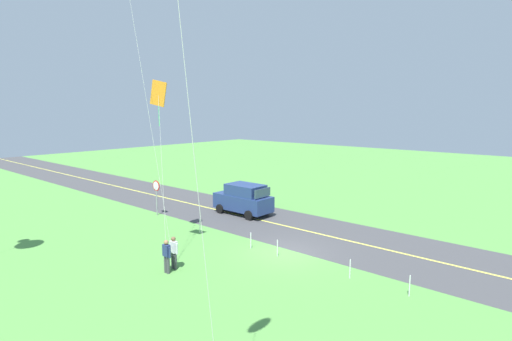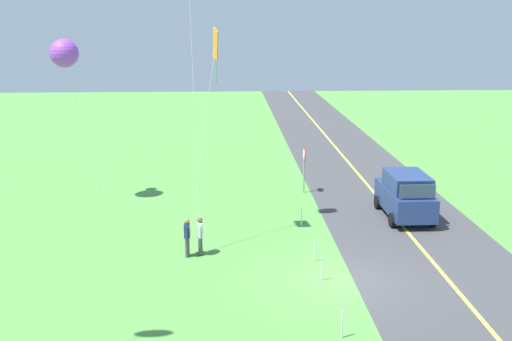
# 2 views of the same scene
# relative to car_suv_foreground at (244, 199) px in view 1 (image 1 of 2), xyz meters

# --- Properties ---
(ground_plane) EXTENTS (120.00, 120.00, 0.10)m
(ground_plane) POSITION_rel_car_suv_foreground_xyz_m (-7.09, 4.43, -1.20)
(ground_plane) COLOR #549342
(asphalt_road) EXTENTS (120.00, 7.00, 0.00)m
(asphalt_road) POSITION_rel_car_suv_foreground_xyz_m (-7.09, 0.43, -1.15)
(asphalt_road) COLOR #424244
(asphalt_road) RESTS_ON ground
(road_centre_stripe) EXTENTS (120.00, 0.16, 0.00)m
(road_centre_stripe) POSITION_rel_car_suv_foreground_xyz_m (-7.09, 0.43, -1.15)
(road_centre_stripe) COLOR #E5E04C
(road_centre_stripe) RESTS_ON asphalt_road
(car_suv_foreground) EXTENTS (4.40, 2.12, 2.24)m
(car_suv_foreground) POSITION_rel_car_suv_foreground_xyz_m (0.00, 0.00, 0.00)
(car_suv_foreground) COLOR navy
(car_suv_foreground) RESTS_ON ground
(stop_sign) EXTENTS (0.76, 0.08, 2.56)m
(stop_sign) POSITION_rel_car_suv_foreground_xyz_m (4.57, 4.33, 0.65)
(stop_sign) COLOR gray
(stop_sign) RESTS_ON ground
(person_adult_near) EXTENTS (0.58, 0.22, 1.60)m
(person_adult_near) POSITION_rel_car_suv_foreground_xyz_m (-4.34, 9.66, -0.29)
(person_adult_near) COLOR #3F3F47
(person_adult_near) RESTS_ON ground
(person_adult_companion) EXTENTS (0.58, 0.22, 1.60)m
(person_adult_companion) POSITION_rel_car_suv_foreground_xyz_m (-4.49, 10.18, -0.29)
(person_adult_companion) COLOR #3F3F47
(person_adult_companion) RESTS_ON ground
(kite_blue_mid) EXTENTS (2.47, 1.38, 9.05)m
(kite_blue_mid) POSITION_rel_car_suv_foreground_xyz_m (-2.60, 8.97, 7.06)
(kite_blue_mid) COLOR silver
(kite_blue_mid) RESTS_ON ground
(fence_post_0) EXTENTS (0.05, 0.05, 0.90)m
(fence_post_0) POSITION_rel_car_suv_foreground_xyz_m (-13.93, 5.13, -0.70)
(fence_post_0) COLOR silver
(fence_post_0) RESTS_ON ground
(fence_post_1) EXTENTS (0.05, 0.05, 0.90)m
(fence_post_1) POSITION_rel_car_suv_foreground_xyz_m (-11.25, 5.13, -0.70)
(fence_post_1) COLOR silver
(fence_post_1) RESTS_ON ground
(fence_post_2) EXTENTS (0.05, 0.05, 0.90)m
(fence_post_2) POSITION_rel_car_suv_foreground_xyz_m (-7.10, 5.13, -0.70)
(fence_post_2) COLOR silver
(fence_post_2) RESTS_ON ground
(fence_post_3) EXTENTS (0.05, 0.05, 0.90)m
(fence_post_3) POSITION_rel_car_suv_foreground_xyz_m (-5.25, 5.13, -0.70)
(fence_post_3) COLOR silver
(fence_post_3) RESTS_ON ground
(fence_post_4) EXTENTS (0.05, 0.05, 0.90)m
(fence_post_4) POSITION_rel_car_suv_foreground_xyz_m (-1.02, 5.13, -0.70)
(fence_post_4) COLOR silver
(fence_post_4) RESTS_ON ground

